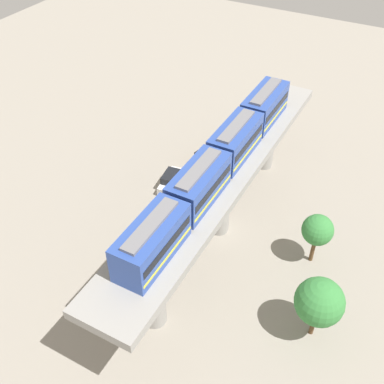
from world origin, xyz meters
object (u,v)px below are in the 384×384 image
(train, at_px, (218,162))
(tree_mid_lot, at_px, (319,302))
(parked_car_white, at_px, (172,181))
(parked_car_orange, at_px, (207,158))
(tree_near_viaduct, at_px, (318,230))

(train, distance_m, tree_mid_lot, 13.73)
(parked_car_white, relative_size, parked_car_orange, 0.98)
(tree_mid_lot, bearing_deg, parked_car_white, -29.01)
(train, height_order, tree_near_viaduct, train)
(train, xyz_separation_m, tree_near_viaduct, (-9.05, -1.22, -4.90))
(parked_car_orange, distance_m, tree_near_viaduct, 17.40)
(parked_car_white, bearing_deg, parked_car_orange, -111.70)
(parked_car_white, distance_m, tree_near_viaduct, 16.78)
(train, distance_m, tree_near_viaduct, 10.36)
(parked_car_white, height_order, tree_near_viaduct, tree_near_viaduct)
(train, distance_m, parked_car_orange, 13.81)
(train, xyz_separation_m, parked_car_white, (7.18, -4.22, -7.92))
(parked_car_white, distance_m, parked_car_orange, 5.61)
(train, bearing_deg, parked_car_white, -30.43)
(tree_mid_lot, bearing_deg, parked_car_orange, -42.42)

